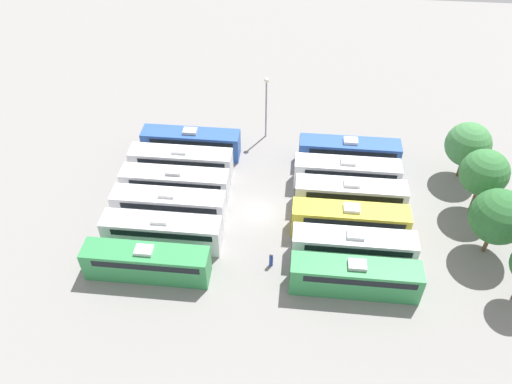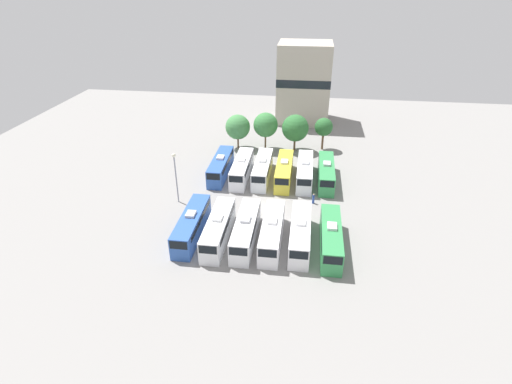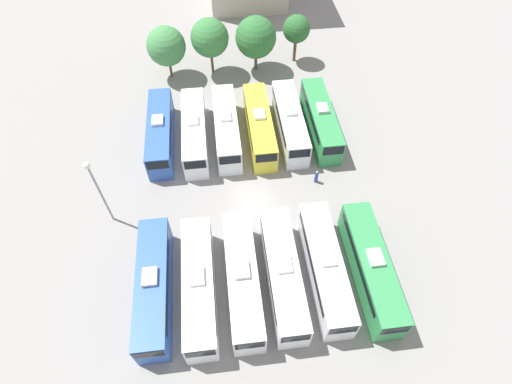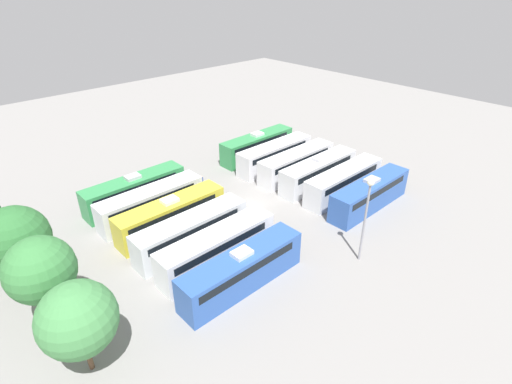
% 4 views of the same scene
% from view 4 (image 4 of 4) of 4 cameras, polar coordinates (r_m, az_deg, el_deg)
% --- Properties ---
extents(ground_plane, '(122.91, 122.91, 0.00)m').
position_cam_4_polar(ground_plane, '(44.88, -0.59, -1.86)').
color(ground_plane, gray).
extents(bus_0, '(2.57, 11.56, 3.57)m').
position_cam_4_polar(bus_0, '(45.30, 15.93, -0.20)').
color(bus_0, '#2D56A8').
rests_on(bus_0, ground_plane).
extents(bus_1, '(2.57, 11.56, 3.57)m').
position_cam_4_polar(bus_1, '(47.32, 12.42, 1.58)').
color(bus_1, silver).
rests_on(bus_1, ground_plane).
extents(bus_2, '(2.57, 11.56, 3.57)m').
position_cam_4_polar(bus_2, '(49.10, 8.88, 2.98)').
color(bus_2, silver).
rests_on(bus_2, ground_plane).
extents(bus_3, '(2.57, 11.56, 3.57)m').
position_cam_4_polar(bus_3, '(50.99, 5.78, 4.21)').
color(bus_3, white).
rests_on(bus_3, ground_plane).
extents(bus_4, '(2.57, 11.56, 3.57)m').
position_cam_4_polar(bus_4, '(53.13, 2.69, 5.39)').
color(bus_4, silver).
rests_on(bus_4, ground_plane).
extents(bus_5, '(2.57, 11.56, 3.57)m').
position_cam_4_polar(bus_5, '(56.01, 0.16, 6.71)').
color(bus_5, '#338C4C').
rests_on(bus_5, ground_plane).
extents(bus_6, '(2.57, 11.56, 3.57)m').
position_cam_4_polar(bus_6, '(33.13, -2.04, -10.97)').
color(bus_6, '#2D56A8').
rests_on(bus_6, ground_plane).
extents(bus_7, '(2.57, 11.56, 3.57)m').
position_cam_4_polar(bus_7, '(35.66, -5.61, -7.78)').
color(bus_7, white).
rests_on(bus_7, ground_plane).
extents(bus_8, '(2.57, 11.56, 3.57)m').
position_cam_4_polar(bus_8, '(37.97, -9.24, -5.50)').
color(bus_8, silver).
rests_on(bus_8, ground_plane).
extents(bus_9, '(2.57, 11.56, 3.57)m').
position_cam_4_polar(bus_9, '(40.76, -12.06, -3.16)').
color(bus_9, gold).
rests_on(bus_9, ground_plane).
extents(bus_10, '(2.57, 11.56, 3.57)m').
position_cam_4_polar(bus_10, '(43.36, -14.76, -1.41)').
color(bus_10, silver).
rests_on(bus_10, ground_plane).
extents(bus_11, '(2.57, 11.56, 3.57)m').
position_cam_4_polar(bus_11, '(46.23, -16.96, 0.26)').
color(bus_11, '#338C4C').
rests_on(bus_11, ground_plane).
extents(worker_person, '(0.36, 0.36, 1.65)m').
position_cam_4_polar(worker_person, '(48.44, -7.73, 1.36)').
color(worker_person, navy).
rests_on(worker_person, ground_plane).
extents(light_pole, '(0.60, 0.60, 8.20)m').
position_cam_4_polar(light_pole, '(35.06, 15.56, -2.14)').
color(light_pole, gray).
rests_on(light_pole, ground_plane).
extents(tree_0, '(4.91, 4.91, 6.91)m').
position_cam_4_polar(tree_0, '(27.75, -24.12, -16.26)').
color(tree_0, brown).
rests_on(tree_0, ground_plane).
extents(tree_1, '(4.82, 4.82, 7.48)m').
position_cam_4_polar(tree_1, '(31.62, -28.44, -9.76)').
color(tree_1, brown).
rests_on(tree_1, ground_plane).
extents(tree_2, '(5.26, 5.26, 7.31)m').
position_cam_4_polar(tree_2, '(36.72, -31.10, -5.71)').
color(tree_2, brown).
rests_on(tree_2, ground_plane).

